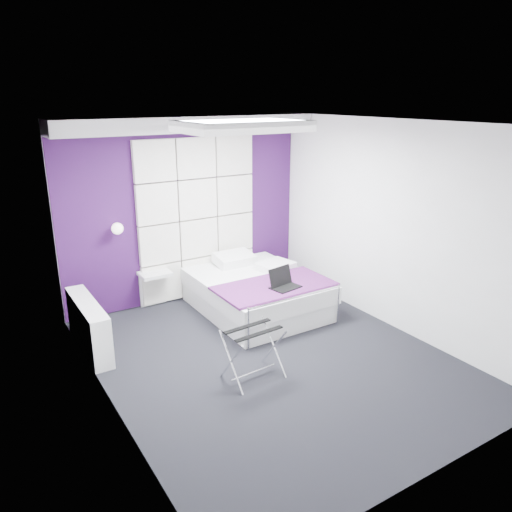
{
  "coord_description": "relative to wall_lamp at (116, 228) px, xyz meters",
  "views": [
    {
      "loc": [
        -2.83,
        -4.2,
        2.87
      ],
      "look_at": [
        0.02,
        0.35,
        1.12
      ],
      "focal_mm": 35.0,
      "sensor_mm": 36.0,
      "label": 1
    }
  ],
  "objects": [
    {
      "name": "wall_back",
      "position": [
        1.05,
        0.14,
        0.08
      ],
      "size": [
        3.6,
        0.0,
        3.6
      ],
      "primitive_type": "plane",
      "rotation": [
        1.57,
        0.0,
        0.0
      ],
      "color": "white",
      "rests_on": "floor"
    },
    {
      "name": "bed",
      "position": [
        1.61,
        -0.84,
        -0.95
      ],
      "size": [
        1.53,
        1.83,
        0.65
      ],
      "color": "white",
      "rests_on": "floor"
    },
    {
      "name": "laptop",
      "position": [
        1.67,
        -1.4,
        -0.64
      ],
      "size": [
        0.37,
        0.26,
        0.26
      ],
      "rotation": [
        0.0,
        0.0,
        0.18
      ],
      "color": "black",
      "rests_on": "bed"
    },
    {
      "name": "radiator",
      "position": [
        -0.64,
        -0.76,
        -0.92
      ],
      "size": [
        0.22,
        1.2,
        0.6
      ],
      "primitive_type": "cube",
      "color": "white",
      "rests_on": "floor"
    },
    {
      "name": "headboard",
      "position": [
        1.2,
        0.08,
        -0.05
      ],
      "size": [
        1.8,
        0.08,
        2.3
      ],
      "primitive_type": null,
      "color": "silver",
      "rests_on": "wall_back"
    },
    {
      "name": "soffit",
      "position": [
        1.05,
        -0.11,
        1.28
      ],
      "size": [
        3.58,
        0.5,
        0.2
      ],
      "primitive_type": "cube",
      "color": "white",
      "rests_on": "wall_back"
    },
    {
      "name": "luggage_rack",
      "position": [
        0.66,
        -2.3,
        -0.94
      ],
      "size": [
        0.57,
        0.42,
        0.56
      ],
      "rotation": [
        0.0,
        0.0,
        0.06
      ],
      "color": "silver",
      "rests_on": "floor"
    },
    {
      "name": "skylight",
      "position": [
        1.05,
        -1.46,
        1.33
      ],
      "size": [
        1.36,
        0.86,
        0.12
      ],
      "primitive_type": null,
      "color": "white",
      "rests_on": "ceiling"
    },
    {
      "name": "wall_left",
      "position": [
        -0.75,
        -2.06,
        0.08
      ],
      "size": [
        0.0,
        4.4,
        4.4
      ],
      "primitive_type": "plane",
      "rotation": [
        1.57,
        0.0,
        1.57
      ],
      "color": "white",
      "rests_on": "floor"
    },
    {
      "name": "floor",
      "position": [
        1.05,
        -2.06,
        -1.22
      ],
      "size": [
        4.4,
        4.4,
        0.0
      ],
      "primitive_type": "plane",
      "color": "black",
      "rests_on": "ground"
    },
    {
      "name": "wall_right",
      "position": [
        2.85,
        -2.06,
        0.08
      ],
      "size": [
        0.0,
        4.4,
        4.4
      ],
      "primitive_type": "plane",
      "rotation": [
        1.57,
        0.0,
        -1.57
      ],
      "color": "white",
      "rests_on": "floor"
    },
    {
      "name": "wall_lamp",
      "position": [
        0.0,
        0.0,
        0.0
      ],
      "size": [
        0.15,
        0.15,
        0.15
      ],
      "primitive_type": "sphere",
      "color": "white",
      "rests_on": "wall_back"
    },
    {
      "name": "accent_wall",
      "position": [
        1.05,
        0.13,
        0.08
      ],
      "size": [
        3.58,
        0.02,
        2.58
      ],
      "primitive_type": "cube",
      "color": "#340F44",
      "rests_on": "wall_back"
    },
    {
      "name": "ceiling",
      "position": [
        1.05,
        -2.06,
        1.38
      ],
      "size": [
        4.4,
        4.4,
        0.0
      ],
      "primitive_type": "plane",
      "rotation": [
        3.14,
        0.0,
        0.0
      ],
      "color": "white",
      "rests_on": "wall_back"
    },
    {
      "name": "nightstand",
      "position": [
        0.46,
        -0.04,
        -0.71
      ],
      "size": [
        0.42,
        0.32,
        0.05
      ],
      "primitive_type": "cube",
      "color": "white",
      "rests_on": "wall_back"
    }
  ]
}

